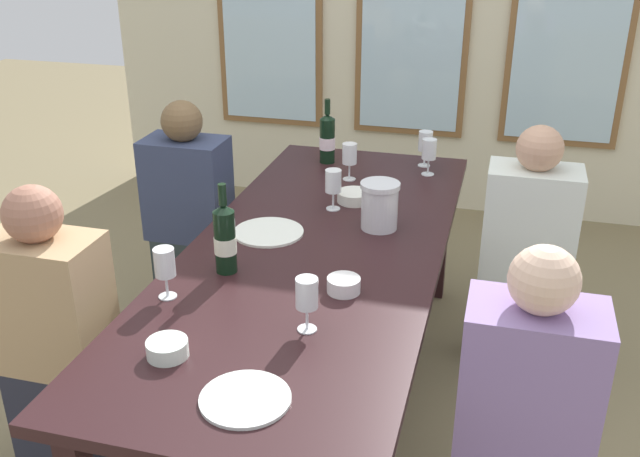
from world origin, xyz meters
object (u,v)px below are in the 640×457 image
object	(u,v)px
dining_table	(316,264)
seated_person_0	(56,344)
white_plate_0	(268,232)
seated_person_1	(522,429)
tasting_bowl_0	(354,197)
seated_person_3	(525,257)
wine_bottle_0	(327,138)
white_plate_1	(245,399)
wine_glass_5	(333,183)
wine_glass_0	(165,264)
wine_glass_3	(307,296)
seated_person_2	(190,220)
metal_pitcher	(380,205)
wine_glass_2	(429,150)
wine_glass_1	(350,156)
wine_glass_4	(425,143)
tasting_bowl_1	(344,285)
tasting_bowl_2	(167,348)
wine_bottle_1	(225,238)

from	to	relation	value
dining_table	seated_person_0	distance (m)	0.97
white_plate_0	seated_person_1	xyz separation A→B (m)	(0.99, -0.65, -0.22)
white_plate_0	tasting_bowl_0	bearing A→B (deg)	58.18
seated_person_3	wine_bottle_0	bearing A→B (deg)	158.46
white_plate_1	wine_glass_5	distance (m)	1.31
white_plate_1	wine_glass_0	xyz separation A→B (m)	(-0.43, 0.44, 0.12)
wine_bottle_0	seated_person_3	distance (m)	1.11
tasting_bowl_0	seated_person_1	bearing A→B (deg)	-55.12
wine_glass_3	wine_glass_5	distance (m)	0.94
seated_person_2	metal_pitcher	bearing A→B (deg)	-18.06
seated_person_2	wine_glass_0	bearing A→B (deg)	-68.36
white_plate_0	wine_glass_0	size ratio (longest dim) A/B	1.58
dining_table	white_plate_0	world-z (taller)	white_plate_0
wine_glass_2	tasting_bowl_0	bearing A→B (deg)	-121.81
wine_glass_1	wine_glass_4	size ratio (longest dim) A/B	1.00
tasting_bowl_1	wine_glass_5	distance (m)	0.71
white_plate_1	metal_pitcher	xyz separation A→B (m)	(0.13, 1.16, 0.09)
dining_table	seated_person_1	size ratio (longest dim) A/B	2.10
metal_pitcher	seated_person_1	xyz separation A→B (m)	(0.59, -0.82, -0.31)
tasting_bowl_2	seated_person_3	xyz separation A→B (m)	(1.00, 1.35, -0.24)
wine_bottle_0	seated_person_2	bearing A→B (deg)	-145.44
metal_pitcher	tasting_bowl_2	distance (m)	1.11
seated_person_2	seated_person_3	bearing A→B (deg)	0.37
wine_glass_0	wine_glass_5	size ratio (longest dim) A/B	1.00
white_plate_1	wine_glass_4	world-z (taller)	wine_glass_4
wine_glass_0	seated_person_1	xyz separation A→B (m)	(1.15, -0.10, -0.34)
white_plate_0	wine_glass_5	distance (m)	0.37
wine_bottle_1	tasting_bowl_0	world-z (taller)	wine_bottle_1
tasting_bowl_2	wine_glass_2	size ratio (longest dim) A/B	0.69
dining_table	wine_glass_2	bearing A→B (deg)	71.34
dining_table	seated_person_1	xyz separation A→B (m)	(0.78, -0.59, -0.14)
white_plate_0	wine_glass_5	size ratio (longest dim) A/B	1.58
tasting_bowl_2	seated_person_2	size ratio (longest dim) A/B	0.11
white_plate_0	white_plate_1	distance (m)	1.03
wine_bottle_0	seated_person_1	world-z (taller)	seated_person_1
metal_pitcher	wine_glass_2	size ratio (longest dim) A/B	1.09
tasting_bowl_0	seated_person_2	distance (m)	0.86
tasting_bowl_0	wine_glass_5	size ratio (longest dim) A/B	0.85
wine_glass_1	wine_glass_4	world-z (taller)	same
white_plate_1	seated_person_3	xyz separation A→B (m)	(0.72, 1.49, -0.22)
wine_glass_0	metal_pitcher	bearing A→B (deg)	51.94
white_plate_0	wine_glass_0	bearing A→B (deg)	-105.82
metal_pitcher	wine_bottle_0	world-z (taller)	wine_bottle_0
tasting_bowl_2	dining_table	bearing A→B (deg)	74.67
wine_glass_3	seated_person_1	distance (m)	0.73
tasting_bowl_0	tasting_bowl_2	distance (m)	1.30
tasting_bowl_2	wine_glass_3	xyz separation A→B (m)	(0.34, 0.24, 0.09)
seated_person_0	tasting_bowl_1	bearing A→B (deg)	14.48
wine_bottle_0	tasting_bowl_1	distance (m)	1.31
tasting_bowl_2	wine_glass_1	xyz separation A→B (m)	(0.18, 1.53, 0.09)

